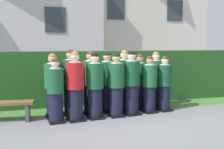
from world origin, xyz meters
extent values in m
plane|color=slate|center=(0.00, 0.00, 0.00)|extent=(60.00, 60.00, 0.00)
cylinder|color=black|center=(-1.49, -0.15, 0.35)|extent=(0.33, 0.33, 0.70)
cube|color=black|center=(-1.49, -0.15, 0.03)|extent=(0.38, 0.46, 0.05)
cylinder|color=#19512D|center=(-1.49, -0.15, 0.99)|extent=(0.40, 0.40, 0.58)
cylinder|color=white|center=(-1.49, -0.15, 1.28)|extent=(0.25, 0.25, 0.03)
cube|color=navy|center=(-1.50, 0.04, 1.10)|extent=(0.04, 0.01, 0.25)
sphere|color=beige|center=(-1.49, -0.15, 1.40)|extent=(0.20, 0.20, 0.20)
sphere|color=#472D19|center=(-1.49, -0.15, 1.43)|extent=(0.18, 0.18, 0.18)
cylinder|color=black|center=(-1.02, -0.11, 0.39)|extent=(0.37, 0.37, 0.77)
cube|color=black|center=(-1.02, -0.11, 0.03)|extent=(0.44, 0.52, 0.05)
cylinder|color=#AD191E|center=(-1.02, -0.11, 1.09)|extent=(0.44, 0.44, 0.64)
cylinder|color=white|center=(-1.02, -0.11, 1.42)|extent=(0.27, 0.27, 0.03)
cube|color=#236038|center=(-1.04, 0.10, 1.22)|extent=(0.04, 0.02, 0.28)
sphere|color=beige|center=(-1.02, -0.11, 1.54)|extent=(0.22, 0.22, 0.22)
sphere|color=olive|center=(-1.02, -0.11, 1.58)|extent=(0.20, 0.20, 0.20)
cube|color=white|center=(-1.05, 0.17, 1.00)|extent=(0.15, 0.03, 0.20)
cylinder|color=black|center=(-0.52, -0.05, 0.38)|extent=(0.36, 0.36, 0.75)
cube|color=black|center=(-0.52, -0.05, 0.03)|extent=(0.41, 0.50, 0.05)
cylinder|color=#19512D|center=(-0.52, -0.05, 1.06)|extent=(0.43, 0.43, 0.62)
cylinder|color=white|center=(-0.52, -0.05, 1.38)|extent=(0.26, 0.26, 0.03)
cube|color=navy|center=(-0.54, 0.15, 1.19)|extent=(0.04, 0.01, 0.27)
sphere|color=beige|center=(-0.52, -0.05, 1.50)|extent=(0.21, 0.21, 0.21)
sphere|color=black|center=(-0.52, -0.05, 1.54)|extent=(0.20, 0.20, 0.20)
cylinder|color=black|center=(0.04, -0.02, 0.37)|extent=(0.36, 0.36, 0.75)
cube|color=black|center=(0.04, -0.02, 0.03)|extent=(0.39, 0.48, 0.05)
cylinder|color=#19512D|center=(0.04, -0.02, 1.06)|extent=(0.42, 0.42, 0.62)
cylinder|color=white|center=(0.04, -0.02, 1.37)|extent=(0.26, 0.26, 0.03)
cube|color=#236038|center=(0.03, 0.18, 1.18)|extent=(0.04, 0.01, 0.27)
sphere|color=tan|center=(0.04, -0.02, 1.49)|extent=(0.21, 0.21, 0.21)
sphere|color=black|center=(0.04, -0.02, 1.53)|extent=(0.19, 0.19, 0.19)
cube|color=white|center=(0.03, 0.25, 0.96)|extent=(0.15, 0.01, 0.20)
cylinder|color=black|center=(0.47, 0.04, 0.39)|extent=(0.37, 0.37, 0.77)
cube|color=black|center=(0.47, 0.04, 0.03)|extent=(0.45, 0.53, 0.05)
cylinder|color=#144728|center=(0.47, 0.04, 1.09)|extent=(0.44, 0.44, 0.64)
cylinder|color=white|center=(0.47, 0.04, 1.41)|extent=(0.27, 0.27, 0.03)
cube|color=#236038|center=(0.45, 0.25, 1.22)|extent=(0.04, 0.02, 0.28)
sphere|color=beige|center=(0.47, 0.04, 1.54)|extent=(0.22, 0.22, 0.22)
sphere|color=black|center=(0.47, 0.04, 1.57)|extent=(0.20, 0.20, 0.20)
cube|color=white|center=(0.44, 0.32, 0.99)|extent=(0.15, 0.03, 0.20)
cylinder|color=black|center=(1.01, 0.10, 0.35)|extent=(0.34, 0.34, 0.71)
cube|color=black|center=(1.01, 0.10, 0.03)|extent=(0.40, 0.47, 0.05)
cylinder|color=#1E5B33|center=(1.01, 0.10, 1.00)|extent=(0.40, 0.40, 0.58)
cylinder|color=white|center=(1.01, 0.10, 1.30)|extent=(0.25, 0.25, 0.03)
cube|color=navy|center=(1.00, 0.29, 1.12)|extent=(0.04, 0.02, 0.26)
sphere|color=tan|center=(1.01, 0.10, 1.41)|extent=(0.20, 0.20, 0.20)
sphere|color=#472D19|center=(1.01, 0.10, 1.45)|extent=(0.18, 0.18, 0.18)
cube|color=white|center=(0.99, 0.36, 0.91)|extent=(0.15, 0.02, 0.20)
cylinder|color=black|center=(1.49, 0.16, 0.35)|extent=(0.33, 0.33, 0.70)
cube|color=black|center=(1.49, 0.16, 0.03)|extent=(0.40, 0.47, 0.05)
cylinder|color=#144728|center=(1.49, 0.16, 0.99)|extent=(0.40, 0.40, 0.58)
cylinder|color=white|center=(1.49, 0.16, 1.28)|extent=(0.25, 0.25, 0.03)
cube|color=gold|center=(1.47, 0.35, 1.10)|extent=(0.04, 0.02, 0.25)
sphere|color=beige|center=(1.49, 0.16, 1.40)|extent=(0.20, 0.20, 0.20)
sphere|color=#472D19|center=(1.49, 0.16, 1.43)|extent=(0.18, 0.18, 0.18)
cylinder|color=black|center=(-1.52, 0.31, 0.37)|extent=(0.36, 0.36, 0.75)
cube|color=black|center=(-1.52, 0.31, 0.03)|extent=(0.41, 0.49, 0.05)
cylinder|color=#1E5B33|center=(-1.52, 0.31, 1.05)|extent=(0.42, 0.42, 0.62)
cylinder|color=white|center=(-1.52, 0.31, 1.37)|extent=(0.26, 0.26, 0.03)
cube|color=#236038|center=(-1.53, 0.51, 1.18)|extent=(0.04, 0.01, 0.27)
sphere|color=tan|center=(-1.52, 0.31, 1.49)|extent=(0.21, 0.21, 0.21)
sphere|color=olive|center=(-1.52, 0.31, 1.53)|extent=(0.19, 0.19, 0.19)
cylinder|color=black|center=(-1.06, 0.38, 0.40)|extent=(0.38, 0.38, 0.79)
cube|color=black|center=(-1.06, 0.38, 0.03)|extent=(0.45, 0.53, 0.05)
cylinder|color=#144728|center=(-1.06, 0.38, 1.12)|extent=(0.45, 0.45, 0.65)
cylinder|color=white|center=(-1.06, 0.38, 1.45)|extent=(0.28, 0.28, 0.03)
cube|color=gold|center=(-1.08, 0.60, 1.25)|extent=(0.04, 0.02, 0.29)
sphere|color=tan|center=(-1.06, 0.38, 1.58)|extent=(0.22, 0.22, 0.22)
sphere|color=#472D19|center=(-1.06, 0.38, 1.62)|extent=(0.21, 0.21, 0.21)
cube|color=white|center=(-1.09, 0.67, 1.02)|extent=(0.15, 0.03, 0.20)
cylinder|color=black|center=(-0.54, 0.40, 0.38)|extent=(0.37, 0.37, 0.77)
cube|color=black|center=(-0.54, 0.40, 0.03)|extent=(0.46, 0.54, 0.05)
cylinder|color=#1E5B33|center=(-0.54, 0.40, 1.09)|extent=(0.43, 0.43, 0.64)
cylinder|color=white|center=(-0.54, 0.40, 1.41)|extent=(0.27, 0.27, 0.03)
cube|color=navy|center=(-0.58, 0.61, 1.21)|extent=(0.04, 0.02, 0.28)
sphere|color=tan|center=(-0.54, 0.40, 1.53)|extent=(0.22, 0.22, 0.22)
sphere|color=#472D19|center=(-0.54, 0.40, 1.57)|extent=(0.20, 0.20, 0.20)
cylinder|color=black|center=(-0.07, 0.49, 0.38)|extent=(0.36, 0.36, 0.75)
cube|color=black|center=(-0.07, 0.49, 0.03)|extent=(0.41, 0.49, 0.05)
cylinder|color=#19512D|center=(-0.07, 0.49, 1.06)|extent=(0.43, 0.43, 0.62)
cylinder|color=white|center=(-0.07, 0.49, 1.38)|extent=(0.26, 0.26, 0.03)
cube|color=gold|center=(-0.08, 0.69, 1.19)|extent=(0.04, 0.01, 0.27)
sphere|color=tan|center=(-0.07, 0.49, 1.50)|extent=(0.21, 0.21, 0.21)
sphere|color=black|center=(-0.07, 0.49, 1.54)|extent=(0.20, 0.20, 0.20)
cylinder|color=black|center=(0.45, 0.56, 0.39)|extent=(0.37, 0.37, 0.77)
cube|color=black|center=(0.45, 0.56, 0.03)|extent=(0.43, 0.51, 0.05)
cylinder|color=#144728|center=(0.45, 0.56, 1.09)|extent=(0.44, 0.44, 0.64)
cylinder|color=white|center=(0.45, 0.56, 1.42)|extent=(0.27, 0.27, 0.03)
cube|color=navy|center=(0.43, 0.77, 1.22)|extent=(0.04, 0.01, 0.28)
sphere|color=beige|center=(0.45, 0.56, 1.54)|extent=(0.22, 0.22, 0.22)
sphere|color=olive|center=(0.45, 0.56, 1.58)|extent=(0.20, 0.20, 0.20)
cylinder|color=black|center=(0.92, 0.56, 0.36)|extent=(0.34, 0.34, 0.72)
cube|color=black|center=(0.92, 0.56, 0.03)|extent=(0.41, 0.48, 0.05)
cylinder|color=#144728|center=(0.92, 0.56, 1.02)|extent=(0.41, 0.41, 0.59)
cylinder|color=white|center=(0.92, 0.56, 1.32)|extent=(0.25, 0.25, 0.03)
cube|color=#236038|center=(0.90, 0.75, 1.14)|extent=(0.04, 0.02, 0.26)
sphere|color=tan|center=(0.92, 0.56, 1.44)|extent=(0.20, 0.20, 0.20)
sphere|color=#472D19|center=(0.92, 0.56, 1.47)|extent=(0.19, 0.19, 0.19)
cylinder|color=black|center=(1.45, 0.64, 0.38)|extent=(0.36, 0.36, 0.75)
cube|color=black|center=(1.45, 0.64, 0.03)|extent=(0.42, 0.50, 0.05)
cylinder|color=#1E5B33|center=(1.45, 0.64, 1.06)|extent=(0.42, 0.42, 0.62)
cylinder|color=white|center=(1.45, 0.64, 1.38)|extent=(0.26, 0.26, 0.03)
cube|color=gold|center=(1.43, 0.84, 1.19)|extent=(0.04, 0.02, 0.27)
sphere|color=beige|center=(1.45, 0.64, 1.50)|extent=(0.21, 0.21, 0.21)
sphere|color=olive|center=(1.45, 0.64, 1.54)|extent=(0.20, 0.20, 0.20)
cube|color=white|center=(1.42, 0.91, 0.97)|extent=(0.15, 0.02, 0.20)
cube|color=#214C1E|center=(0.00, 1.61, 0.82)|extent=(9.59, 0.70, 1.64)
cube|color=silver|center=(-2.89, 7.13, 2.35)|extent=(8.00, 3.16, 4.71)
cube|color=#2D3842|center=(-1.09, 5.53, 2.92)|extent=(0.90, 0.04, 1.10)
cube|color=beige|center=(3.56, 8.34, 2.92)|extent=(7.26, 4.05, 5.85)
cube|color=#2D3842|center=(1.92, 6.29, 3.62)|extent=(0.90, 0.04, 1.10)
cube|color=#2D3842|center=(5.19, 6.29, 3.62)|extent=(0.90, 0.04, 1.10)
cube|color=brown|center=(-2.69, 0.24, 0.45)|extent=(1.43, 0.50, 0.06)
cube|color=#4C4C51|center=(-2.14, 0.18, 0.21)|extent=(0.11, 0.33, 0.42)
cube|color=#477A38|center=(0.00, 0.81, 0.00)|extent=(9.59, 0.90, 0.01)
camera|label=1|loc=(-1.84, -6.26, 1.83)|focal=41.44mm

